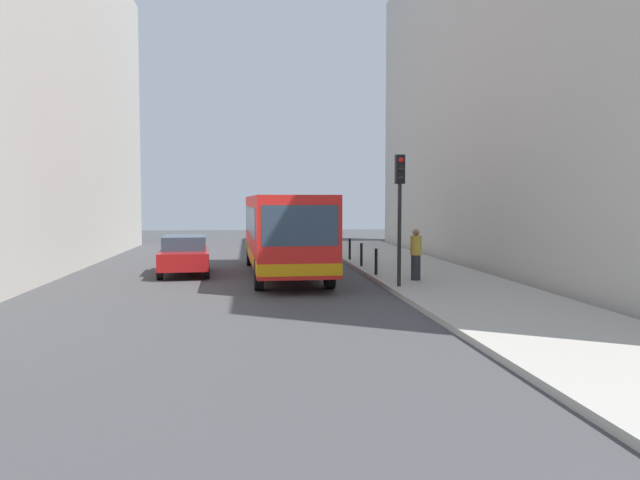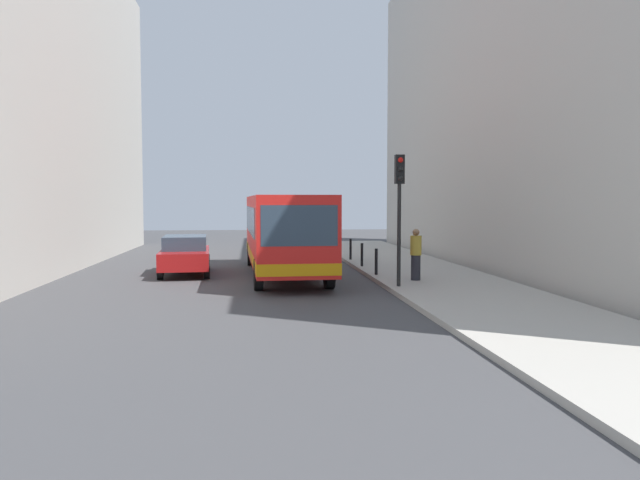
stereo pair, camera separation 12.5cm
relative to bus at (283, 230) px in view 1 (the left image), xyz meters
name	(u,v)px [view 1 (the left image)]	position (x,y,z in m)	size (l,w,h in m)	color
ground_plane	(282,283)	(-0.17, -2.38, -1.73)	(80.00, 80.00, 0.00)	#424244
sidewalk	(435,279)	(5.23, -2.38, -1.65)	(4.40, 40.00, 0.15)	#ADA89E
building_right	(550,80)	(11.33, 1.62, 6.18)	(7.00, 32.00, 15.82)	#BCB7AD
bus	(283,230)	(0.00, 0.00, 0.00)	(2.89, 11.10, 3.00)	red
car_beside_bus	(185,254)	(-3.76, 0.64, -0.94)	(2.10, 4.51, 1.48)	maroon
traffic_light	(400,195)	(3.38, -4.65, 1.28)	(0.28, 0.33, 4.10)	black
bollard_near	(376,262)	(3.28, -1.55, -1.10)	(0.11, 0.11, 0.95)	black
bollard_mid	(361,255)	(3.28, 1.43, -1.10)	(0.11, 0.11, 0.95)	black
bollard_far	(350,249)	(3.28, 4.40, -1.10)	(0.11, 0.11, 0.95)	black
pedestrian_near_signal	(416,254)	(4.30, -3.22, -0.71)	(0.38, 0.38, 1.73)	#26262D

